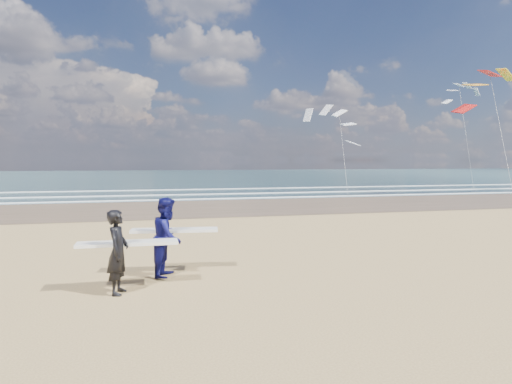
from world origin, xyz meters
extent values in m
cube|color=brown|center=(20.00, 18.00, 0.01)|extent=(220.00, 12.00, 0.01)
cube|color=#1A363A|center=(20.00, 72.00, 0.01)|extent=(220.00, 100.00, 0.02)
cube|color=white|center=(20.00, 22.80, 0.05)|extent=(220.00, 0.50, 0.05)
cube|color=white|center=(20.00, 27.50, 0.05)|extent=(220.00, 0.50, 0.05)
cube|color=white|center=(20.00, 34.00, 0.05)|extent=(220.00, 0.50, 0.05)
imported|color=black|center=(-1.06, -0.22, 0.91)|extent=(0.57, 0.75, 1.83)
cube|color=white|center=(-0.86, 0.13, 1.04)|extent=(2.21, 0.57, 0.07)
imported|color=#0C0D47|center=(0.08, 1.05, 0.99)|extent=(1.02, 1.15, 1.97)
cube|color=white|center=(0.28, 1.40, 1.09)|extent=(2.25, 0.82, 0.07)
cube|color=slate|center=(15.57, 22.76, 0.05)|extent=(0.12, 0.12, 0.10)
cube|color=slate|center=(33.52, 30.10, 0.05)|extent=(0.12, 0.12, 0.10)
camera|label=1|loc=(-0.62, -10.36, 2.89)|focal=32.00mm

